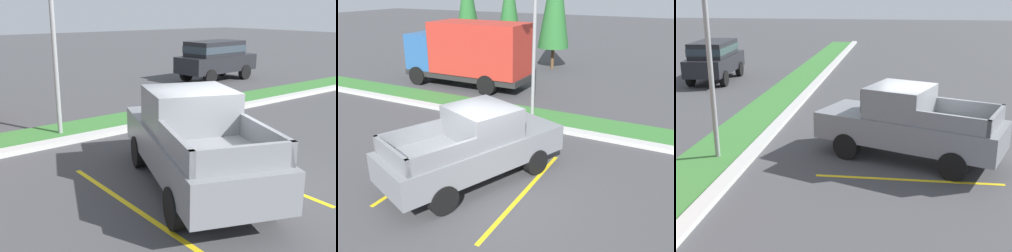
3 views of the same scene
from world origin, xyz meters
The scene contains 7 objects.
ground_plane centered at (0.00, 0.00, 0.00)m, with size 120.00×120.00×0.00m, color #424244.
parking_line_near centered at (-2.10, 0.44, 0.00)m, with size 0.12×4.80×0.01m, color yellow.
parking_line_far centered at (1.00, 0.44, 0.00)m, with size 0.12×4.80×0.01m, color yellow.
curb_strip centered at (0.00, 5.00, 0.07)m, with size 56.00×0.40×0.15m, color #B2B2AD.
grass_median centered at (0.00, 6.10, 0.03)m, with size 56.00×1.80×0.06m, color #387533.
pickup_truck_main centered at (-0.53, 0.49, 1.04)m, with size 3.71×5.54×2.10m.
suv_distant centered at (9.66, 10.44, 1.24)m, with size 4.72×2.22×2.10m.
Camera 1 is at (-6.03, -5.81, 3.70)m, focal length 44.54 mm.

